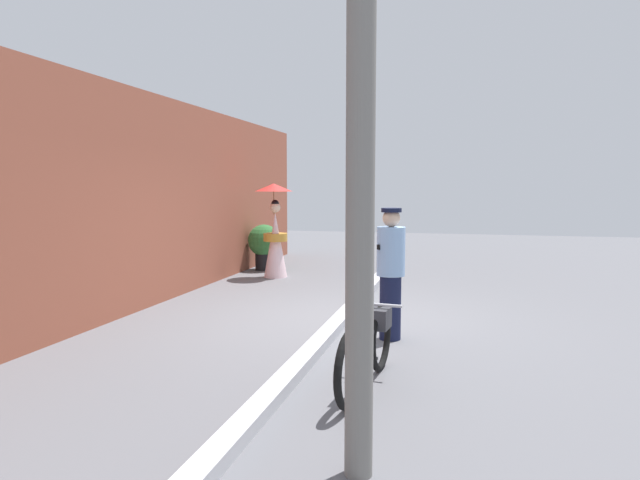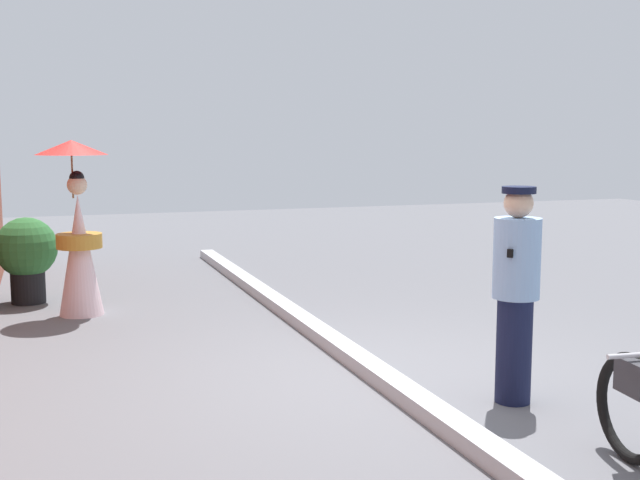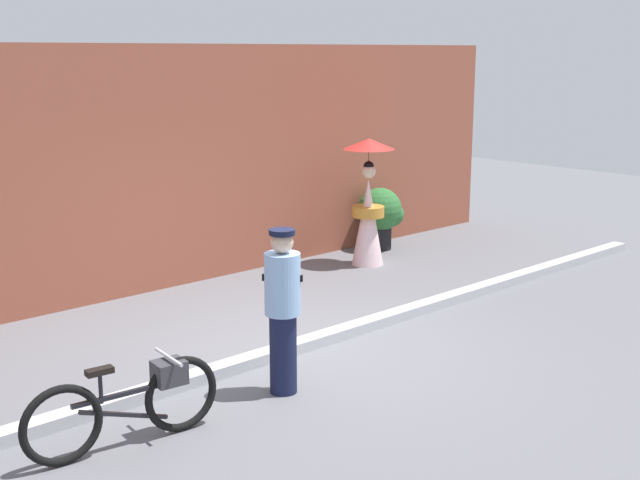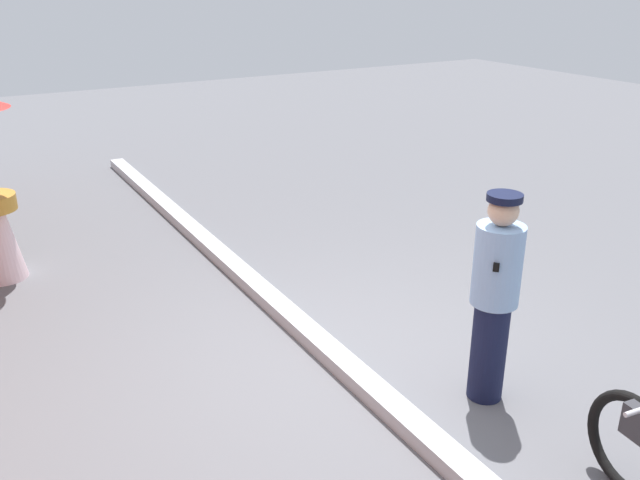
{
  "view_description": "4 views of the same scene",
  "coord_description": "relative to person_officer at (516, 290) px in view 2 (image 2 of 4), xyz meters",
  "views": [
    {
      "loc": [
        -7.41,
        -1.54,
        1.84
      ],
      "look_at": [
        0.08,
        0.37,
        1.1
      ],
      "focal_mm": 30.96,
      "sensor_mm": 36.0,
      "label": 1
    },
    {
      "loc": [
        -5.69,
        2.47,
        1.94
      ],
      "look_at": [
        0.2,
        0.41,
        1.13
      ],
      "focal_mm": 44.35,
      "sensor_mm": 36.0,
      "label": 2
    },
    {
      "loc": [
        -5.6,
        -6.46,
        3.2
      ],
      "look_at": [
        0.68,
        0.39,
        1.07
      ],
      "focal_mm": 46.6,
      "sensor_mm": 36.0,
      "label": 3
    },
    {
      "loc": [
        -3.92,
        2.47,
        2.98
      ],
      "look_at": [
        -0.29,
        0.38,
        1.3
      ],
      "focal_mm": 37.82,
      "sensor_mm": 36.0,
      "label": 4
    }
  ],
  "objects": [
    {
      "name": "ground_plane",
      "position": [
        0.83,
        0.74,
        -0.85
      ],
      "size": [
        30.0,
        30.0,
        0.0
      ],
      "primitive_type": "plane",
      "color": "slate"
    },
    {
      "name": "sidewalk_curb",
      "position": [
        0.83,
        0.74,
        -0.79
      ],
      "size": [
        14.0,
        0.2,
        0.12
      ],
      "primitive_type": "cube",
      "color": "#B2B2B7",
      "rests_on": "ground_plane"
    },
    {
      "name": "person_officer",
      "position": [
        0.0,
        0.0,
        0.0
      ],
      "size": [
        0.34,
        0.34,
        1.6
      ],
      "color": "#141938",
      "rests_on": "ground_plane"
    },
    {
      "name": "person_with_parasol",
      "position": [
        4.1,
        2.88,
        0.1
      ],
      "size": [
        0.77,
        0.77,
        1.92
      ],
      "color": "silver",
      "rests_on": "ground_plane"
    },
    {
      "name": "potted_plant_by_door",
      "position": [
        4.97,
        3.42,
        -0.25
      ],
      "size": [
        0.73,
        0.71,
        1.02
      ],
      "color": "black",
      "rests_on": "ground_plane"
    }
  ]
}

